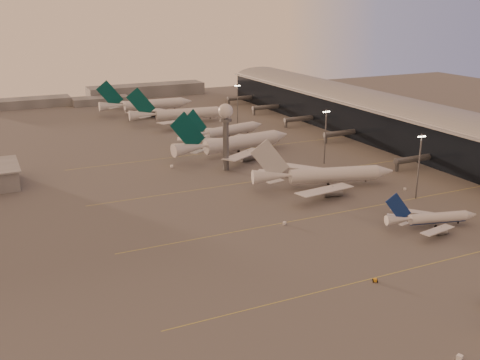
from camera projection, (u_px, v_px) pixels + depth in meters
name	position (u px, v px, depth m)	size (l,w,h in m)	color
ground	(398.00, 295.00, 143.35)	(700.00, 700.00, 0.00)	#575454
taxiway_markings	(360.00, 207.00, 203.75)	(180.00, 185.25, 0.02)	gold
terminal	(423.00, 129.00, 278.75)	(57.00, 362.00, 23.04)	black
radar_tower	(226.00, 124.00, 242.26)	(6.40, 6.40, 31.10)	#56585D
mast_b	(419.00, 164.00, 208.85)	(3.60, 0.56, 25.00)	#56585D
mast_c	(325.00, 134.00, 254.16)	(3.60, 0.56, 25.00)	#56585D
mast_d	(238.00, 103.00, 330.81)	(3.60, 0.56, 25.00)	#56585D
distant_horizon	(113.00, 94.00, 423.09)	(165.00, 37.50, 9.00)	slate
narrowbody_mid	(432.00, 220.00, 185.22)	(32.71, 25.79, 13.00)	silver
widebody_white	(325.00, 178.00, 224.89)	(58.38, 46.19, 20.97)	silver
greentail_a	(234.00, 146.00, 272.19)	(66.02, 52.97, 24.07)	silver
greentail_b	(226.00, 133.00, 302.73)	(51.40, 41.01, 19.03)	silver
greentail_c	(181.00, 116.00, 342.61)	(63.21, 50.82, 22.98)	silver
greentail_d	(147.00, 107.00, 372.73)	(63.84, 51.54, 23.18)	silver
gsv_truck_a	(461.00, 354.00, 117.32)	(6.36, 4.13, 2.42)	white
gsv_tug_mid	(375.00, 280.00, 149.77)	(3.54, 3.16, 0.87)	orange
gsv_truck_b	(429.00, 219.00, 190.01)	(5.07, 2.78, 1.94)	white
gsv_truck_c	(285.00, 221.00, 188.02)	(5.25, 4.85, 2.13)	white
gsv_catering_b	(406.00, 186.00, 221.68)	(4.66, 3.00, 3.53)	white
gsv_tug_far	(280.00, 171.00, 245.29)	(3.83, 4.49, 1.10)	white
gsv_truck_d	(172.00, 165.00, 251.89)	(3.14, 6.51, 2.52)	white
gsv_tug_hangar	(277.00, 140.00, 298.81)	(3.49, 2.28, 0.95)	white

